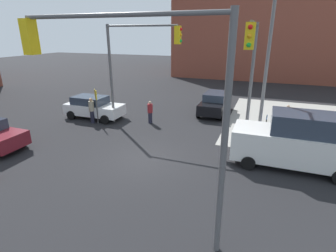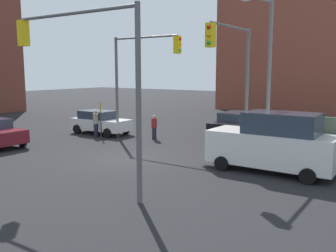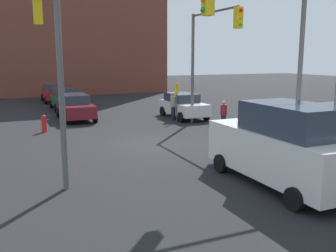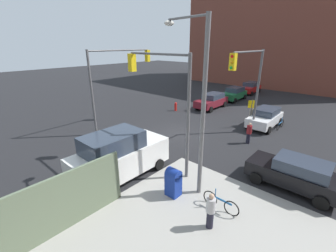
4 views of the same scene
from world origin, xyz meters
The scene contains 15 objects.
ground_plane centered at (0.00, 0.00, 0.00)m, with size 120.00×120.00×0.00m, color black.
traffic_signal_nw_corner centered at (-2.59, 4.50, 4.60)m, with size 5.05×0.36×6.50m.
traffic_signal_se_corner centered at (2.11, -4.50, 4.67)m, with size 6.19×0.36×6.50m.
traffic_signal_ne_corner centered at (4.50, 2.83, 4.57)m, with size 0.36×4.49×6.50m.
street_lamp_corner centered at (5.13, 5.44, 4.70)m, with size 0.83×2.64×8.00m.
warning_sign_two_way centered at (-5.40, 3.87, 1.64)m, with size 0.48×0.48×2.40m.
mailbox_blue centered at (6.20, 5.00, 0.76)m, with size 0.56×0.64×1.43m.
coupe_white centered at (-6.38, 4.80, 0.84)m, with size 4.25×2.02×1.62m.
hatchback_black centered at (1.73, 9.13, 0.84)m, with size 2.02×4.24×1.62m.
van_white_delivery centered at (6.89, 1.80, 1.28)m, with size 5.40×2.32×2.62m.
pedestrian_crossing centered at (-5.80, 3.80, 0.94)m, with size 0.36×0.36×1.79m.
pedestrian_waiting centered at (-2.00, 5.20, 0.82)m, with size 0.36×0.36×1.58m.
pedestrian_walking_north centered at (6.80, 7.40, 0.82)m, with size 0.36×0.36×1.58m.
bicycle_leaning_on_fence centered at (5.60, 7.20, 0.35)m, with size 0.05×1.75×0.97m.
bicycle_at_crosswalk centered at (-6.80, 6.00, 0.35)m, with size 1.75×0.05×0.97m.
Camera 2 is at (12.03, -13.91, 4.36)m, focal length 40.00 mm.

